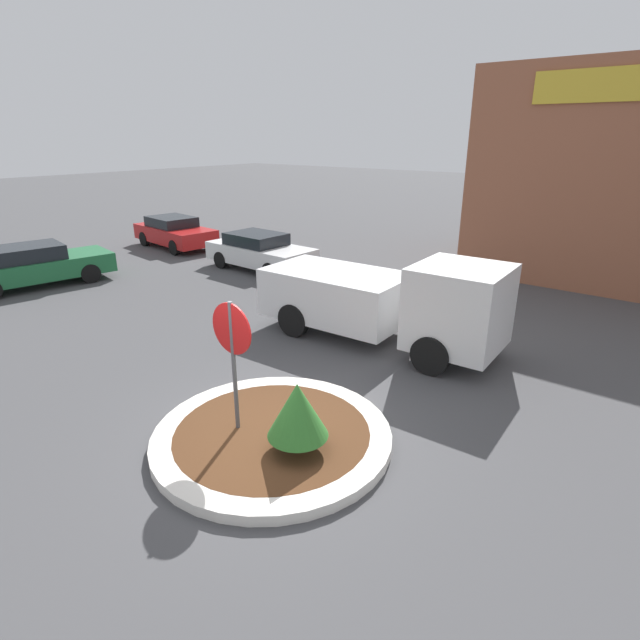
% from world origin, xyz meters
% --- Properties ---
extents(ground_plane, '(120.00, 120.00, 0.00)m').
position_xyz_m(ground_plane, '(0.00, 0.00, 0.00)').
color(ground_plane, '#474749').
extents(traffic_island, '(3.91, 3.91, 0.18)m').
position_xyz_m(traffic_island, '(0.00, 0.00, 0.09)').
color(traffic_island, silver).
rests_on(traffic_island, ground_plane).
extents(stop_sign, '(0.84, 0.07, 2.37)m').
position_xyz_m(stop_sign, '(-0.53, -0.26, 1.67)').
color(stop_sign, '#4C4C51').
rests_on(stop_sign, ground_plane).
extents(island_shrub, '(0.94, 0.94, 1.14)m').
position_xyz_m(island_shrub, '(0.66, -0.13, 0.88)').
color(island_shrub, brown).
rests_on(island_shrub, traffic_island).
extents(utility_truck, '(5.94, 2.26, 2.16)m').
position_xyz_m(utility_truck, '(-0.73, 4.69, 1.07)').
color(utility_truck, silver).
rests_on(utility_truck, ground_plane).
extents(parked_sedan_white, '(4.29, 1.95, 1.34)m').
position_xyz_m(parked_sedan_white, '(-7.96, 7.89, 0.69)').
color(parked_sedan_white, silver).
rests_on(parked_sedan_white, ground_plane).
extents(parked_sedan_red, '(4.40, 2.27, 1.34)m').
position_xyz_m(parked_sedan_red, '(-13.68, 8.37, 0.69)').
color(parked_sedan_red, '#B21919').
rests_on(parked_sedan_red, ground_plane).
extents(parked_sedan_green, '(2.65, 4.99, 1.37)m').
position_xyz_m(parked_sedan_green, '(-12.36, 1.73, 0.70)').
color(parked_sedan_green, '#1E6638').
rests_on(parked_sedan_green, ground_plane).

